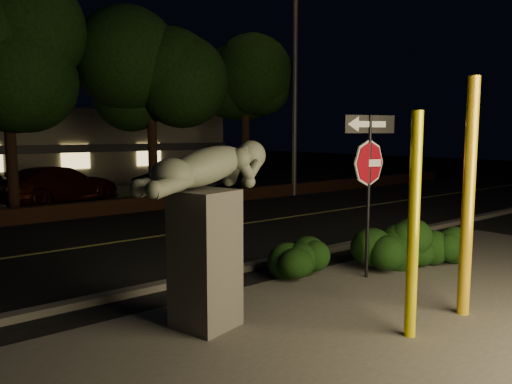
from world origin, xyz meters
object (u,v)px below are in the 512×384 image
Objects in this scene: yellow_pole_left at (413,227)px; sculpture at (207,214)px; streetlight at (293,51)px; parked_car_darkred at (59,185)px; signpost at (369,163)px; parked_car_dark at (188,183)px; yellow_pole_right at (468,199)px.

sculpture is at bearing 132.85° from yellow_pole_left.
parked_car_darkred is at bearing 137.33° from streetlight.
signpost is at bearing -143.93° from streetlight.
parked_car_dark is (3.53, 12.27, -1.55)m from signpost.
parked_car_darkred is (0.61, 16.35, -0.79)m from yellow_pole_left.
signpost is 12.86m from parked_car_dark.
yellow_pole_left is 0.85× the size of yellow_pole_right.
parked_car_dark is at bearing -132.20° from parked_car_darkred.
streetlight is at bearing 52.73° from yellow_pole_left.
parked_car_dark is (5.31, 14.41, -0.88)m from yellow_pole_left.
yellow_pole_left is at bearing 178.96° from yellow_pole_right.
parked_car_dark is at bearing 93.27° from signpost.
parked_car_dark is (7.22, 12.35, -0.99)m from sculpture.
signpost reaches higher than parked_car_dark.
yellow_pole_right reaches higher than parked_car_dark.
streetlight is 7.22m from parked_car_dark.
signpost reaches higher than yellow_pole_left.
streetlight is (11.21, 10.16, 4.61)m from sculpture.
sculpture is 0.57× the size of parked_car_dark.
parked_car_dark is (-3.99, 2.19, -5.60)m from streetlight.
streetlight reaches higher than yellow_pole_left.
yellow_pole_left is at bearing -174.24° from parked_car_dark.
yellow_pole_right is 15.25m from streetlight.
parked_car_dark is (3.95, 14.43, -1.15)m from yellow_pole_right.
streetlight is 2.26× the size of parked_car_dark.
streetlight is at bearing 27.94° from sculpture.
parked_car_darkred is at bearing 87.87° from yellow_pole_left.
signpost is 0.29× the size of streetlight.
streetlight is (9.30, 12.22, 4.72)m from yellow_pole_left.
parked_car_dark is (4.70, -1.95, -0.09)m from parked_car_darkred.
streetlight reaches higher than signpost.
yellow_pole_left is 2.81m from sculpture.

